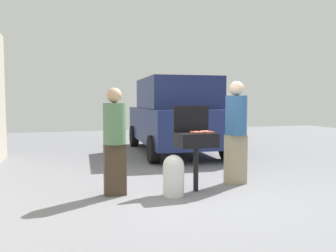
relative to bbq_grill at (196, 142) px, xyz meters
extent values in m
plane|color=slate|center=(-0.03, -0.29, -0.78)|extent=(24.00, 24.00, 0.00)
cylinder|color=black|center=(0.00, 0.00, -0.43)|extent=(0.08, 0.08, 0.70)
cube|color=black|center=(0.00, 0.00, 0.03)|extent=(0.60, 0.44, 0.22)
cube|color=black|center=(0.00, 0.22, 0.35)|extent=(0.60, 0.05, 0.42)
cylinder|color=#C6593D|center=(0.19, 0.01, 0.16)|extent=(0.13, 0.03, 0.03)
cylinder|color=#B74C33|center=(0.18, 0.08, 0.16)|extent=(0.13, 0.03, 0.03)
cylinder|color=#C6593D|center=(0.03, -0.02, 0.16)|extent=(0.13, 0.03, 0.03)
cylinder|color=#B74C33|center=(0.09, -0.07, 0.16)|extent=(0.13, 0.03, 0.03)
cylinder|color=#C6593D|center=(0.18, -0.13, 0.16)|extent=(0.13, 0.03, 0.03)
cylinder|color=#B74C33|center=(-0.02, 0.06, 0.16)|extent=(0.13, 0.04, 0.03)
cylinder|color=#AD4228|center=(-0.05, -0.06, 0.16)|extent=(0.13, 0.03, 0.03)
cylinder|color=#C6593D|center=(-0.01, -0.12, 0.16)|extent=(0.13, 0.04, 0.03)
cylinder|color=silver|center=(-0.42, -0.15, -0.55)|extent=(0.32, 0.32, 0.46)
sphere|color=silver|center=(-0.42, -0.15, -0.32)|extent=(0.31, 0.31, 0.31)
cube|color=#3F3323|center=(-1.25, 0.16, -0.39)|extent=(0.32, 0.18, 0.77)
cylinder|color=#4C724C|center=(-1.25, 0.16, 0.30)|extent=(0.34, 0.34, 0.61)
sphere|color=tan|center=(-1.25, 0.16, 0.72)|extent=(0.23, 0.23, 0.23)
cube|color=gray|center=(0.84, 0.26, -0.36)|extent=(0.35, 0.19, 0.84)
cylinder|color=#2D598C|center=(0.84, 0.26, 0.40)|extent=(0.37, 0.37, 0.67)
sphere|color=beige|center=(0.84, 0.26, 0.85)|extent=(0.25, 0.25, 0.25)
cube|color=navy|center=(1.03, 4.04, -0.01)|extent=(2.21, 4.52, 0.90)
cube|color=navy|center=(1.02, 3.84, 0.84)|extent=(1.94, 2.72, 0.80)
cylinder|color=black|center=(1.82, 2.44, -0.46)|extent=(0.27, 0.65, 0.64)
cylinder|color=black|center=(0.02, 2.57, -0.46)|extent=(0.27, 0.65, 0.64)
cylinder|color=black|center=(2.04, 5.51, -0.46)|extent=(0.27, 0.65, 0.64)
cylinder|color=black|center=(0.24, 5.64, -0.46)|extent=(0.27, 0.65, 0.64)
camera|label=1|loc=(-2.07, -4.98, 0.64)|focal=37.05mm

